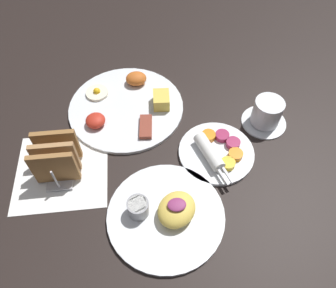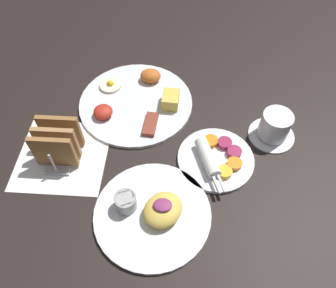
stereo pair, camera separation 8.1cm
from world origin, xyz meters
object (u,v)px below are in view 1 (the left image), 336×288
(plate_condiments, at_px, (216,151))
(toast_rack, at_px, (56,158))
(coffee_cup, at_px, (266,114))
(plate_breakfast, at_px, (127,105))
(plate_foreground, at_px, (166,213))

(plate_condiments, distance_m, toast_rack, 0.39)
(plate_condiments, relative_size, coffee_cup, 1.68)
(plate_condiments, height_order, coffee_cup, coffee_cup)
(plate_breakfast, relative_size, coffee_cup, 2.65)
(toast_rack, bearing_deg, plate_condiments, 0.89)
(plate_foreground, bearing_deg, coffee_cup, 39.75)
(plate_breakfast, xyz_separation_m, toast_rack, (-0.17, -0.19, 0.04))
(plate_breakfast, xyz_separation_m, plate_foreground, (0.07, -0.34, 0.00))
(coffee_cup, bearing_deg, plate_breakfast, 165.54)
(plate_breakfast, distance_m, coffee_cup, 0.38)
(plate_breakfast, relative_size, toast_rack, 2.75)
(plate_condiments, relative_size, toast_rack, 1.74)
(plate_condiments, xyz_separation_m, plate_foreground, (-0.14, -0.15, 0.00))
(plate_breakfast, xyz_separation_m, coffee_cup, (0.37, -0.09, 0.03))
(plate_breakfast, distance_m, toast_rack, 0.25)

